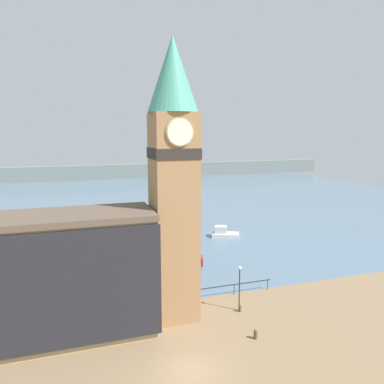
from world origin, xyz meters
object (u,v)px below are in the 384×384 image
clock_tower (174,174)px  boat_near (185,259)px  mooring_bollard_far (256,334)px  boat_far (224,233)px  lamp_post (240,280)px  mooring_bollard_near (240,308)px  pier_building (65,276)px

clock_tower → boat_near: bearing=68.7°
mooring_bollard_far → boat_far: bearing=71.8°
mooring_bollard_far → lamp_post: lamp_post is taller
lamp_post → boat_near: bearing=95.2°
lamp_post → clock_tower: bearing=171.2°
mooring_bollard_far → lamp_post: 5.55m
mooring_bollard_near → lamp_post: 2.61m
clock_tower → boat_near: 17.93m
mooring_bollard_near → lamp_post: lamp_post is taller
pier_building → lamp_post: pier_building is taller
mooring_bollard_near → pier_building: bearing=177.6°
clock_tower → lamp_post: 11.65m
pier_building → mooring_bollard_far: pier_building is taller
boat_far → lamp_post: (-8.35, -23.12, 2.35)m
boat_near → lamp_post: lamp_post is taller
boat_near → boat_far: bearing=64.0°
boat_far → lamp_post: lamp_post is taller
clock_tower → boat_far: (14.34, 22.19, -12.30)m
clock_tower → mooring_bollard_far: (5.16, -5.79, -12.50)m
mooring_bollard_far → pier_building: bearing=160.1°
boat_far → mooring_bollard_near: boat_far is taller
clock_tower → mooring_bollard_far: bearing=-48.3°
boat_far → mooring_bollard_near: size_ratio=6.65×
clock_tower → lamp_post: bearing=-8.8°
boat_far → clock_tower: bearing=-98.4°
pier_building → boat_far: size_ratio=3.01×
boat_near → lamp_post: (1.21, -13.22, 2.20)m
pier_building → mooring_bollard_far: size_ratio=17.83×
boat_near → mooring_bollard_near: boat_near is taller
boat_far → lamp_post: bearing=-85.4°
pier_building → mooring_bollard_near: (15.18, -0.63, -4.75)m
clock_tower → pier_building: clock_tower is taller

